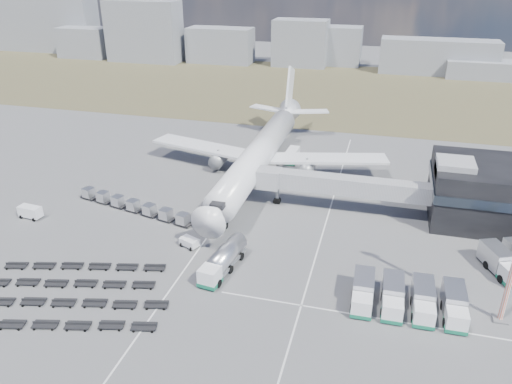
# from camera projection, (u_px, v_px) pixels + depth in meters

# --- Properties ---
(ground) EXTENTS (420.00, 420.00, 0.00)m
(ground) POSITION_uv_depth(u_px,v_px,m) (207.00, 256.00, 76.09)
(ground) COLOR #565659
(ground) RESTS_ON ground
(grass_strip) EXTENTS (420.00, 90.00, 0.01)m
(grass_strip) POSITION_uv_depth(u_px,v_px,m) (318.00, 89.00, 172.15)
(grass_strip) COLOR brown
(grass_strip) RESTS_ON ground
(lane_markings) EXTENTS (47.12, 110.00, 0.01)m
(lane_markings) POSITION_uv_depth(u_px,v_px,m) (274.00, 255.00, 76.40)
(lane_markings) COLOR silver
(lane_markings) RESTS_ON ground
(jet_bridge) EXTENTS (30.30, 3.80, 7.05)m
(jet_bridge) POSITION_uv_depth(u_px,v_px,m) (331.00, 184.00, 88.02)
(jet_bridge) COLOR #939399
(jet_bridge) RESTS_ON ground
(airliner) EXTENTS (51.59, 64.53, 17.62)m
(airliner) POSITION_uv_depth(u_px,v_px,m) (261.00, 152.00, 102.11)
(airliner) COLOR white
(airliner) RESTS_ON ground
(skyline) EXTENTS (309.74, 26.36, 25.18)m
(skyline) POSITION_uv_depth(u_px,v_px,m) (277.00, 41.00, 207.94)
(skyline) COLOR gray
(skyline) RESTS_ON ground
(fuel_tanker) EXTENTS (4.27, 11.19, 3.53)m
(fuel_tanker) POSITION_uv_depth(u_px,v_px,m) (223.00, 260.00, 71.93)
(fuel_tanker) COLOR white
(fuel_tanker) RESTS_ON ground
(pushback_tug) EXTENTS (3.53, 2.81, 1.41)m
(pushback_tug) POSITION_uv_depth(u_px,v_px,m) (190.00, 243.00, 78.33)
(pushback_tug) COLOR white
(pushback_tug) RESTS_ON ground
(utility_van) EXTENTS (4.21, 2.24, 2.18)m
(utility_van) POSITION_uv_depth(u_px,v_px,m) (30.00, 212.00, 86.86)
(utility_van) COLOR white
(utility_van) RESTS_ON ground
(catering_truck) EXTENTS (2.58, 5.86, 2.65)m
(catering_truck) POSITION_uv_depth(u_px,v_px,m) (292.00, 156.00, 110.79)
(catering_truck) COLOR white
(catering_truck) RESTS_ON ground
(service_trucks_near) EXTENTS (14.15, 7.97, 3.12)m
(service_trucks_near) POSITION_uv_depth(u_px,v_px,m) (408.00, 298.00, 63.98)
(service_trucks_near) COLOR white
(service_trucks_near) RESTS_ON ground
(uld_row) EXTENTS (24.48, 7.49, 1.92)m
(uld_row) POSITION_uv_depth(u_px,v_px,m) (133.00, 205.00, 89.12)
(uld_row) COLOR black
(uld_row) RESTS_ON ground
(baggage_dollies) EXTENTS (29.20, 20.19, 0.74)m
(baggage_dollies) POSITION_uv_depth(u_px,v_px,m) (64.00, 294.00, 67.04)
(baggage_dollies) COLOR black
(baggage_dollies) RESTS_ON ground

